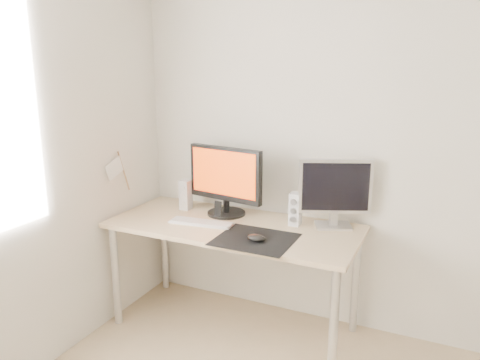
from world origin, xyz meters
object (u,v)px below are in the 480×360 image
(desk, at_px, (234,236))
(keyboard, at_px, (201,223))
(speaker_right, at_px, (295,209))
(phone_dock, at_px, (218,213))
(speaker_left, at_px, (186,195))
(mouse, at_px, (256,238))
(second_monitor, at_px, (335,190))
(main_monitor, at_px, (225,178))

(desk, height_order, keyboard, keyboard)
(keyboard, bearing_deg, speaker_right, 22.54)
(keyboard, xyz_separation_m, phone_dock, (0.04, 0.16, 0.03))
(desk, xyz_separation_m, speaker_left, (-0.45, 0.15, 0.18))
(mouse, bearing_deg, desk, 139.42)
(second_monitor, relative_size, speaker_right, 2.06)
(desk, xyz_separation_m, main_monitor, (-0.14, 0.16, 0.33))
(main_monitor, xyz_separation_m, phone_dock, (-0.02, -0.07, -0.22))
(second_monitor, bearing_deg, desk, -159.12)
(mouse, height_order, speaker_right, speaker_right)
(main_monitor, height_order, second_monitor, main_monitor)
(speaker_right, relative_size, keyboard, 0.49)
(mouse, xyz_separation_m, desk, (-0.25, 0.21, -0.10))
(phone_dock, bearing_deg, second_monitor, 10.91)
(main_monitor, relative_size, keyboard, 1.28)
(keyboard, bearing_deg, main_monitor, 75.75)
(second_monitor, distance_m, phone_dock, 0.79)
(desk, bearing_deg, second_monitor, 20.88)
(second_monitor, relative_size, phone_dock, 3.89)
(mouse, xyz_separation_m, phone_dock, (-0.41, 0.29, 0.01))
(mouse, bearing_deg, speaker_left, 152.42)
(main_monitor, bearing_deg, keyboard, -104.25)
(second_monitor, bearing_deg, speaker_right, -163.18)
(mouse, distance_m, desk, 0.34)
(main_monitor, xyz_separation_m, speaker_left, (-0.31, -0.01, -0.15))
(second_monitor, bearing_deg, speaker_left, -175.84)
(speaker_left, bearing_deg, keyboard, -41.66)
(speaker_left, bearing_deg, main_monitor, 1.23)
(desk, relative_size, second_monitor, 3.68)
(speaker_left, height_order, phone_dock, speaker_left)
(main_monitor, xyz_separation_m, speaker_right, (0.50, -0.00, -0.15))
(desk, xyz_separation_m, phone_dock, (-0.16, 0.08, 0.11))
(speaker_right, bearing_deg, desk, -156.65)
(mouse, height_order, second_monitor, second_monitor)
(speaker_left, distance_m, speaker_right, 0.81)
(speaker_left, bearing_deg, speaker_right, 0.43)
(desk, xyz_separation_m, speaker_right, (0.36, 0.16, 0.18))
(main_monitor, height_order, keyboard, main_monitor)
(speaker_left, bearing_deg, phone_dock, -13.23)
(second_monitor, xyz_separation_m, keyboard, (-0.78, -0.30, -0.23))
(mouse, xyz_separation_m, speaker_right, (0.11, 0.37, 0.08))
(main_monitor, bearing_deg, second_monitor, 5.41)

